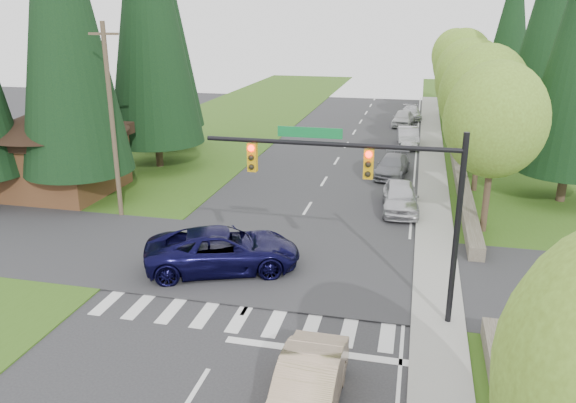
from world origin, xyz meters
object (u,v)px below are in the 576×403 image
(parked_car_c, at_px, (408,137))
(parked_car_a, at_px, (400,197))
(suv_navy, at_px, (223,250))
(parked_car_d, at_px, (403,118))
(sedan_champagne, at_px, (307,389))
(parked_car_b, at_px, (392,166))
(parked_car_e, at_px, (412,113))

(parked_car_c, bearing_deg, parked_car_a, -94.28)
(parked_car_a, bearing_deg, parked_car_c, 86.19)
(suv_navy, height_order, parked_car_a, suv_navy)
(parked_car_d, bearing_deg, suv_navy, -94.99)
(sedan_champagne, bearing_deg, parked_car_a, 84.57)
(sedan_champagne, relative_size, parked_car_d, 1.06)
(parked_car_b, bearing_deg, suv_navy, -104.07)
(sedan_champagne, distance_m, suv_navy, 9.63)
(suv_navy, height_order, parked_car_b, suv_navy)
(sedan_champagne, height_order, parked_car_a, parked_car_a)
(sedan_champagne, height_order, suv_navy, suv_navy)
(sedan_champagne, bearing_deg, parked_car_b, 88.14)
(sedan_champagne, relative_size, parked_car_e, 1.07)
(parked_car_a, xyz_separation_m, parked_car_e, (-0.10, 29.57, -0.17))
(parked_car_b, relative_size, parked_car_e, 1.05)
(sedan_champagne, xyz_separation_m, suv_navy, (-5.22, 8.09, 0.12))
(sedan_champagne, relative_size, suv_navy, 0.73)
(parked_car_c, xyz_separation_m, parked_car_e, (-0.02, 13.09, -0.13))
(parked_car_a, distance_m, parked_car_d, 25.48)
(parked_car_b, relative_size, parked_car_c, 0.99)
(parked_car_c, distance_m, parked_car_d, 9.02)
(suv_navy, bearing_deg, parked_car_d, -31.13)
(parked_car_d, bearing_deg, sedan_champagne, -86.20)
(sedan_champagne, xyz_separation_m, parked_car_e, (1.62, 46.96, -0.14))
(parked_car_a, relative_size, parked_car_e, 1.08)
(sedan_champagne, distance_m, parked_car_d, 42.86)
(parked_car_a, height_order, parked_car_d, parked_car_a)
(parked_car_d, bearing_deg, parked_car_a, -83.15)
(sedan_champagne, relative_size, parked_car_c, 1.01)
(suv_navy, height_order, parked_car_d, suv_navy)
(parked_car_e, bearing_deg, parked_car_a, -96.51)
(parked_car_a, bearing_deg, parked_car_b, 92.56)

